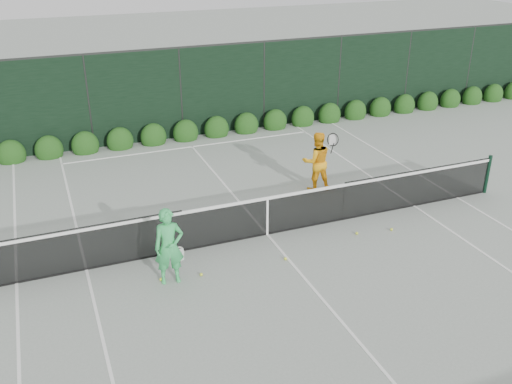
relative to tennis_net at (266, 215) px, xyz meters
name	(u,v)px	position (x,y,z in m)	size (l,w,h in m)	color
ground	(267,235)	(0.02, 0.00, -0.53)	(80.00, 80.00, 0.00)	gray
tennis_net	(266,215)	(0.00, 0.00, 0.00)	(12.90, 0.10, 1.07)	#103120
player_woman	(169,247)	(-2.53, -1.06, 0.27)	(0.65, 0.44, 1.61)	#37BD60
player_man	(317,161)	(2.26, 1.90, 0.29)	(0.93, 0.74, 1.64)	#FDAD15
court_lines	(267,234)	(0.02, 0.00, -0.53)	(11.03, 23.83, 0.01)	white
windscreen_fence	(325,229)	(0.02, -2.71, 0.98)	(32.00, 21.07, 3.06)	black
hedge_row	(186,133)	(0.02, 7.15, -0.30)	(31.66, 0.65, 0.94)	#133A0F
tennis_balls	(285,254)	(0.03, -0.99, -0.50)	(5.64, 0.49, 0.07)	#D0E031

